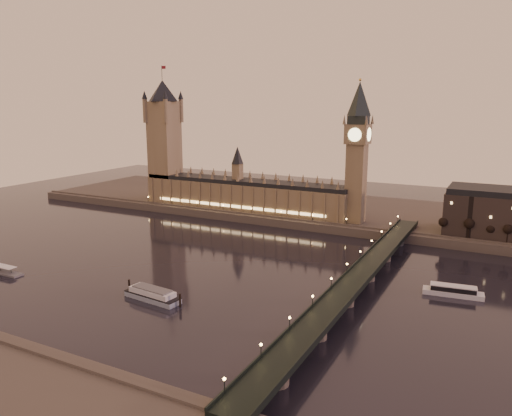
{
  "coord_description": "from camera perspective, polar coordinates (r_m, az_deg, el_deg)",
  "views": [
    {
      "loc": [
        155.94,
        -234.09,
        94.17
      ],
      "look_at": [
        15.9,
        35.0,
        29.1
      ],
      "focal_mm": 35.0,
      "sensor_mm": 36.0,
      "label": 1
    }
  ],
  "objects": [
    {
      "name": "ground",
      "position": [
        296.62,
        -5.89,
        -6.47
      ],
      "size": [
        700.0,
        700.0,
        0.0
      ],
      "primitive_type": "plane",
      "color": "black",
      "rests_on": "ground"
    },
    {
      "name": "far_embankment",
      "position": [
        428.31,
        9.75,
        -0.36
      ],
      "size": [
        560.0,
        130.0,
        6.0
      ],
      "primitive_type": "cube",
      "color": "#423D35",
      "rests_on": "ground"
    },
    {
      "name": "palace_of_westminster",
      "position": [
        412.04,
        -1.39,
        1.97
      ],
      "size": [
        180.0,
        26.62,
        52.0
      ],
      "color": "brown",
      "rests_on": "ground"
    },
    {
      "name": "victoria_tower",
      "position": [
        450.6,
        -10.45,
        8.3
      ],
      "size": [
        31.68,
        31.68,
        118.0
      ],
      "color": "brown",
      "rests_on": "ground"
    },
    {
      "name": "big_ben",
      "position": [
        370.66,
        11.53,
        7.19
      ],
      "size": [
        17.68,
        17.68,
        104.0
      ],
      "color": "brown",
      "rests_on": "ground"
    },
    {
      "name": "westminster_bridge",
      "position": [
        258.45,
        11.5,
        -8.21
      ],
      "size": [
        13.2,
        260.0,
        15.3
      ],
      "color": "black",
      "rests_on": "ground"
    },
    {
      "name": "bare_tree_0",
      "position": [
        354.14,
        20.74,
        -1.67
      ],
      "size": [
        5.72,
        5.72,
        11.64
      ],
      "color": "black",
      "rests_on": "ground"
    },
    {
      "name": "bare_tree_1",
      "position": [
        353.0,
        22.86,
        -1.88
      ],
      "size": [
        5.72,
        5.72,
        11.64
      ],
      "color": "black",
      "rests_on": "ground"
    },
    {
      "name": "bare_tree_2",
      "position": [
        352.35,
        24.99,
        -2.09
      ],
      "size": [
        5.72,
        5.72,
        11.64
      ],
      "color": "black",
      "rests_on": "ground"
    },
    {
      "name": "bare_tree_3",
      "position": [
        352.19,
        27.13,
        -2.3
      ],
      "size": [
        5.72,
        5.72,
        11.64
      ],
      "color": "black",
      "rests_on": "ground"
    },
    {
      "name": "cruise_boat_b",
      "position": [
        268.11,
        21.61,
        -8.82
      ],
      "size": [
        29.13,
        10.48,
        5.26
      ],
      "rotation": [
        0.0,
        0.0,
        0.12
      ],
      "color": "silver",
      "rests_on": "ground"
    },
    {
      "name": "moored_barge",
      "position": [
        249.61,
        -11.75,
        -9.65
      ],
      "size": [
        34.99,
        11.74,
        6.45
      ],
      "rotation": [
        0.0,
        0.0,
        -0.11
      ],
      "color": "#8394A7",
      "rests_on": "ground"
    }
  ]
}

